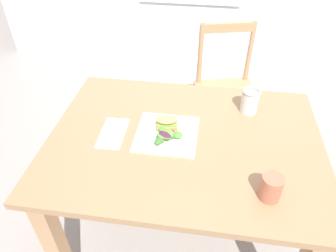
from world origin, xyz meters
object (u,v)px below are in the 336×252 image
at_px(dining_table, 184,160).
at_px(chair_wooden_far, 227,91).
at_px(sandwich_half_front, 167,123).
at_px(mason_jar_iced_tea, 250,102).
at_px(plate_lunch, 167,135).
at_px(cup_extra_side, 271,188).
at_px(fork_on_napkin, 114,130).

bearing_deg(dining_table, chair_wooden_far, 76.44).
relative_size(sandwich_half_front, mason_jar_iced_tea, 0.87).
distance_m(chair_wooden_far, plate_lunch, 0.94).
distance_m(chair_wooden_far, cup_extra_side, 1.17).
relative_size(fork_on_napkin, cup_extra_side, 1.92).
bearing_deg(mason_jar_iced_tea, sandwich_half_front, -151.88).
relative_size(plate_lunch, fork_on_napkin, 1.40).
distance_m(sandwich_half_front, cup_extra_side, 0.51).
bearing_deg(chair_wooden_far, dining_table, -103.56).
distance_m(sandwich_half_front, mason_jar_iced_tea, 0.41).
bearing_deg(fork_on_napkin, mason_jar_iced_tea, 21.84).
distance_m(fork_on_napkin, cup_extra_side, 0.68).
height_order(plate_lunch, mason_jar_iced_tea, mason_jar_iced_tea).
xyz_separation_m(fork_on_napkin, cup_extra_side, (0.63, -0.26, 0.04)).
bearing_deg(plate_lunch, chair_wooden_far, 71.44).
relative_size(plate_lunch, cup_extra_side, 2.69).
relative_size(plate_lunch, mason_jar_iced_tea, 2.25).
xyz_separation_m(mason_jar_iced_tea, cup_extra_side, (0.05, -0.50, -0.00)).
xyz_separation_m(plate_lunch, mason_jar_iced_tea, (0.35, 0.23, 0.05)).
bearing_deg(sandwich_half_front, cup_extra_side, -37.35).
relative_size(mason_jar_iced_tea, cup_extra_side, 1.19).
bearing_deg(fork_on_napkin, chair_wooden_far, 58.77).
bearing_deg(sandwich_half_front, fork_on_napkin, -169.27).
height_order(plate_lunch, sandwich_half_front, sandwich_half_front).
height_order(dining_table, sandwich_half_front, sandwich_half_front).
relative_size(dining_table, cup_extra_side, 11.89).
bearing_deg(fork_on_napkin, plate_lunch, 0.65).
distance_m(chair_wooden_far, sandwich_half_front, 0.92).
bearing_deg(fork_on_napkin, dining_table, -0.73).
bearing_deg(mason_jar_iced_tea, fork_on_napkin, -158.16).
height_order(sandwich_half_front, mason_jar_iced_tea, mason_jar_iced_tea).
bearing_deg(sandwich_half_front, mason_jar_iced_tea, 28.12).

